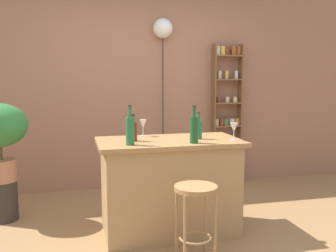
# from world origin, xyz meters

# --- Properties ---
(ground) EXTENTS (12.00, 12.00, 0.00)m
(ground) POSITION_xyz_m (0.00, 0.00, 0.00)
(ground) COLOR olive
(back_wall) EXTENTS (6.40, 0.10, 2.80)m
(back_wall) POSITION_xyz_m (0.00, 1.95, 1.40)
(back_wall) COLOR #9E6B51
(back_wall) RESTS_ON ground
(kitchen_counter) EXTENTS (1.33, 0.72, 0.89)m
(kitchen_counter) POSITION_xyz_m (0.00, 0.30, 0.45)
(kitchen_counter) COLOR #A87F51
(kitchen_counter) RESTS_ON ground
(bar_stool) EXTENTS (0.34, 0.34, 0.63)m
(bar_stool) POSITION_xyz_m (0.05, -0.35, 0.47)
(bar_stool) COLOR #997047
(bar_stool) RESTS_ON ground
(spice_shelf) EXTENTS (0.41, 0.14, 1.91)m
(spice_shelf) POSITION_xyz_m (1.19, 1.81, 1.01)
(spice_shelf) COLOR brown
(spice_shelf) RESTS_ON ground
(plant_stool) EXTENTS (0.28, 0.28, 0.41)m
(plant_stool) POSITION_xyz_m (-1.59, 1.00, 0.21)
(plant_stool) COLOR #2D2823
(plant_stool) RESTS_ON ground
(potted_plant) EXTENTS (0.55, 0.50, 0.80)m
(potted_plant) POSITION_xyz_m (-1.59, 1.00, 0.93)
(potted_plant) COLOR #A86B4C
(potted_plant) RESTS_ON plant_stool
(bottle_spirits_clear) EXTENTS (0.07, 0.07, 0.33)m
(bottle_spirits_clear) POSITION_xyz_m (0.17, 0.07, 1.02)
(bottle_spirits_clear) COLOR #194C23
(bottle_spirits_clear) RESTS_ON kitchen_counter
(bottle_soda_blue) EXTENTS (0.07, 0.07, 0.25)m
(bottle_soda_blue) POSITION_xyz_m (0.28, 0.28, 0.99)
(bottle_soda_blue) COLOR #236638
(bottle_soda_blue) RESTS_ON kitchen_counter
(bottle_sauce_amber) EXTENTS (0.08, 0.08, 0.34)m
(bottle_sauce_amber) POSITION_xyz_m (-0.39, 0.11, 1.02)
(bottle_sauce_amber) COLOR #236638
(bottle_sauce_amber) RESTS_ON kitchen_counter
(bottle_olive_oil) EXTENTS (0.07, 0.07, 0.25)m
(bottle_olive_oil) POSITION_xyz_m (-0.34, 0.31, 0.98)
(bottle_olive_oil) COLOR #5B2319
(bottle_olive_oil) RESTS_ON kitchen_counter
(wine_glass_left) EXTENTS (0.07, 0.07, 0.16)m
(wine_glass_left) POSITION_xyz_m (0.57, 0.13, 1.01)
(wine_glass_left) COLOR silver
(wine_glass_left) RESTS_ON kitchen_counter
(wine_glass_center) EXTENTS (0.07, 0.07, 0.16)m
(wine_glass_center) POSITION_xyz_m (-0.20, 0.58, 1.01)
(wine_glass_center) COLOR silver
(wine_glass_center) RESTS_ON kitchen_counter
(pendant_globe_light) EXTENTS (0.26, 0.26, 2.22)m
(pendant_globe_light) POSITION_xyz_m (0.30, 1.84, 2.07)
(pendant_globe_light) COLOR black
(pendant_globe_light) RESTS_ON ground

